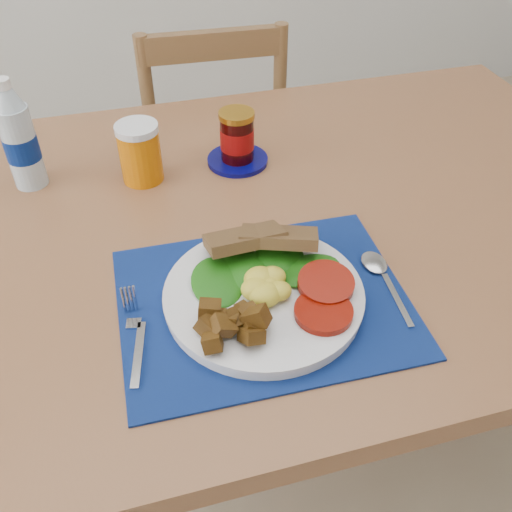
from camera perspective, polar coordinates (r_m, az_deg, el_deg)
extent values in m
cube|color=brown|center=(0.98, 0.72, 3.41)|extent=(1.40, 0.90, 0.04)
cylinder|color=brown|center=(1.73, 17.81, 4.57)|extent=(0.06, 0.06, 0.71)
cube|color=#52381D|center=(1.76, -4.53, 9.13)|extent=(0.41, 0.39, 0.04)
cylinder|color=#52381D|center=(2.03, -0.29, 6.99)|extent=(0.03, 0.03, 0.38)
cylinder|color=#52381D|center=(2.00, -9.62, 5.73)|extent=(0.03, 0.03, 0.38)
cylinder|color=#52381D|center=(1.78, 1.85, 1.48)|extent=(0.03, 0.03, 0.38)
cylinder|color=#52381D|center=(1.75, -8.69, -0.04)|extent=(0.03, 0.03, 0.38)
cube|color=#52381D|center=(1.42, -4.35, 20.30)|extent=(0.35, 0.05, 0.45)
cylinder|color=#52381D|center=(1.84, 24.01, -0.42)|extent=(0.04, 0.04, 0.43)
cube|color=#040E31|center=(0.81, 0.75, -4.57)|extent=(0.41, 0.33, 0.00)
cylinder|color=silver|center=(0.80, 0.76, -4.03)|extent=(0.28, 0.28, 0.02)
ellipsoid|color=yellow|center=(0.78, 1.22, -2.93)|extent=(0.07, 0.06, 0.03)
cylinder|color=#961405|center=(0.78, 6.86, -4.30)|extent=(0.08, 0.08, 0.01)
ellipsoid|color=#093C07|center=(0.82, 0.67, -1.22)|extent=(0.15, 0.09, 0.01)
cube|color=brown|center=(0.84, 0.60, 1.82)|extent=(0.12, 0.08, 0.04)
cube|color=#B2B5BA|center=(0.76, -11.68, -9.59)|extent=(0.03, 0.11, 0.00)
cube|color=#B2B5BA|center=(0.81, -12.26, -5.72)|extent=(0.03, 0.06, 0.00)
cube|color=#B2B5BA|center=(0.83, 13.93, -4.28)|extent=(0.02, 0.11, 0.00)
ellipsoid|color=#B2B5BA|center=(0.88, 11.70, -0.74)|extent=(0.04, 0.05, 0.00)
cylinder|color=#ADBFCC|center=(1.08, -22.38, 10.01)|extent=(0.06, 0.06, 0.15)
cylinder|color=navy|center=(1.08, -22.38, 10.01)|extent=(0.06, 0.06, 0.04)
cone|color=#ADBFCC|center=(1.04, -23.69, 14.28)|extent=(0.05, 0.05, 0.03)
cylinder|color=white|center=(1.03, -24.07, 15.51)|extent=(0.03, 0.03, 0.02)
cylinder|color=#CC6705|center=(1.05, -11.50, 9.94)|extent=(0.07, 0.07, 0.10)
cylinder|color=#050657|center=(1.10, -1.85, 9.58)|extent=(0.12, 0.12, 0.01)
cylinder|color=black|center=(1.08, -1.91, 11.68)|extent=(0.06, 0.06, 0.08)
cylinder|color=maroon|center=(1.08, -1.91, 11.70)|extent=(0.06, 0.06, 0.04)
cylinder|color=#B37B1D|center=(1.05, -1.96, 13.92)|extent=(0.07, 0.07, 0.01)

